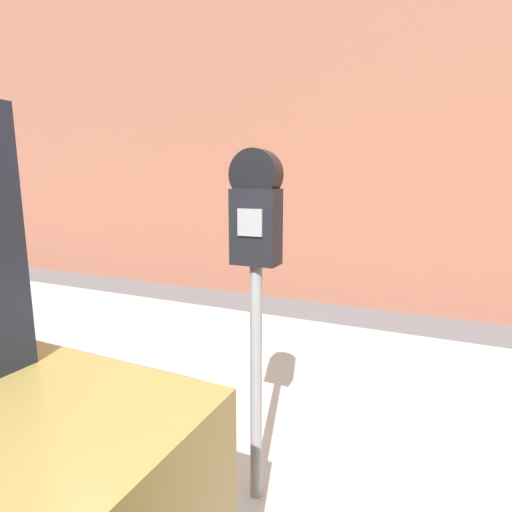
# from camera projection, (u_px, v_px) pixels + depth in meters

# --- Properties ---
(sidewalk) EXTENTS (24.00, 2.80, 0.12)m
(sidewalk) POSITION_uv_depth(u_px,v_px,m) (265.00, 385.00, 3.06)
(sidewalk) COLOR #BCB7AD
(sidewalk) RESTS_ON ground_plane
(building_facade) EXTENTS (24.00, 0.30, 5.73)m
(building_facade) POSITION_uv_depth(u_px,v_px,m) (349.00, 80.00, 4.96)
(building_facade) COLOR #935642
(building_facade) RESTS_ON ground_plane
(parking_meter) EXTENTS (0.21, 0.12, 1.59)m
(parking_meter) POSITION_uv_depth(u_px,v_px,m) (256.00, 250.00, 1.69)
(parking_meter) COLOR gray
(parking_meter) RESTS_ON sidewalk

